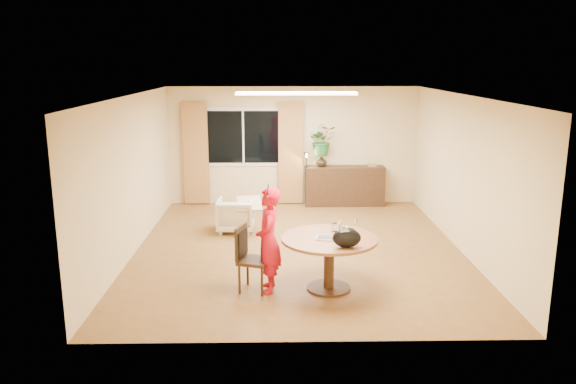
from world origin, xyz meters
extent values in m
plane|color=brown|center=(0.00, 0.00, 0.00)|extent=(6.50, 6.50, 0.00)
plane|color=white|center=(0.00, 0.00, 2.60)|extent=(6.50, 6.50, 0.00)
plane|color=beige|center=(0.00, 3.25, 1.30)|extent=(5.50, 0.00, 5.50)
plane|color=beige|center=(-2.75, 0.00, 1.30)|extent=(0.00, 6.50, 6.50)
plane|color=beige|center=(2.75, 0.00, 1.30)|extent=(0.00, 6.50, 6.50)
cube|color=white|center=(-1.10, 3.23, 1.50)|extent=(1.70, 0.02, 1.30)
cube|color=black|center=(-1.10, 3.22, 1.50)|extent=(1.55, 0.01, 1.15)
cube|color=white|center=(-1.10, 3.22, 1.50)|extent=(0.04, 0.01, 1.15)
cube|color=brown|center=(-2.15, 3.15, 1.15)|extent=(0.55, 0.08, 2.25)
cube|color=brown|center=(-0.05, 3.15, 1.15)|extent=(0.55, 0.08, 2.25)
cube|color=white|center=(0.00, 1.20, 2.57)|extent=(2.20, 0.35, 0.05)
cylinder|color=brown|center=(0.37, -1.73, 0.74)|extent=(1.34, 1.34, 0.04)
cylinder|color=black|center=(0.37, -1.73, 0.36)|extent=(0.14, 0.14, 0.72)
cylinder|color=black|center=(0.37, -1.73, 0.02)|extent=(0.62, 0.62, 0.03)
imported|color=red|center=(-0.48, -1.75, 0.74)|extent=(0.55, 0.37, 1.47)
imported|color=beige|center=(-1.14, 1.07, 0.31)|extent=(0.69, 0.71, 0.62)
cube|color=black|center=(1.14, 3.01, 0.43)|extent=(1.74, 0.42, 0.87)
imported|color=black|center=(0.62, 3.01, 0.99)|extent=(0.30, 0.30, 0.25)
imported|color=#276927|center=(0.63, 3.01, 1.45)|extent=(0.67, 0.61, 0.66)
camera|label=1|loc=(-0.35, -9.11, 3.14)|focal=35.00mm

